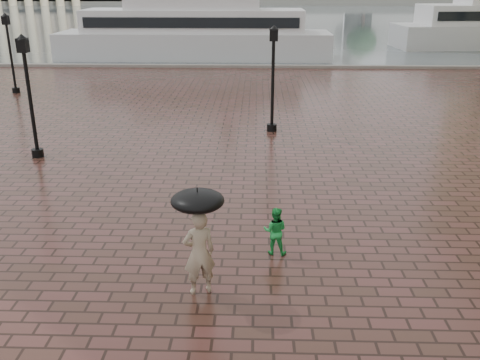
% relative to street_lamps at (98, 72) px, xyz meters
% --- Properties ---
extents(ground, '(300.00, 300.00, 0.00)m').
position_rel_street_lamps_xyz_m(ground, '(5.00, -15.33, -2.33)').
color(ground, '#3C231B').
rests_on(ground, ground).
extents(harbour_water, '(240.00, 240.00, 0.00)m').
position_rel_street_lamps_xyz_m(harbour_water, '(5.00, 76.67, -2.33)').
color(harbour_water, '#424E51').
rests_on(harbour_water, ground).
extents(quay_edge, '(80.00, 0.60, 0.30)m').
position_rel_street_lamps_xyz_m(quay_edge, '(5.00, 16.67, -2.33)').
color(quay_edge, slate).
rests_on(quay_edge, ground).
extents(street_lamps, '(15.44, 12.44, 4.40)m').
position_rel_street_lamps_xyz_m(street_lamps, '(0.00, 0.00, 0.00)').
color(street_lamps, black).
rests_on(street_lamps, ground).
extents(adult_pedestrian, '(0.81, 0.67, 1.90)m').
position_rel_street_lamps_xyz_m(adult_pedestrian, '(6.14, -14.50, -1.38)').
color(adult_pedestrian, tan).
rests_on(adult_pedestrian, ground).
extents(child_pedestrian, '(0.65, 0.54, 1.21)m').
position_rel_street_lamps_xyz_m(child_pedestrian, '(7.80, -12.70, -1.72)').
color(child_pedestrian, green).
rests_on(child_pedestrian, ground).
extents(ferry_near, '(22.64, 5.44, 7.43)m').
position_rel_street_lamps_xyz_m(ferry_near, '(2.03, 21.67, -0.09)').
color(ferry_near, silver).
rests_on(ferry_near, ground).
extents(umbrella, '(1.10, 1.10, 1.20)m').
position_rel_street_lamps_xyz_m(umbrella, '(6.14, -14.50, -0.18)').
color(umbrella, black).
rests_on(umbrella, ground).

